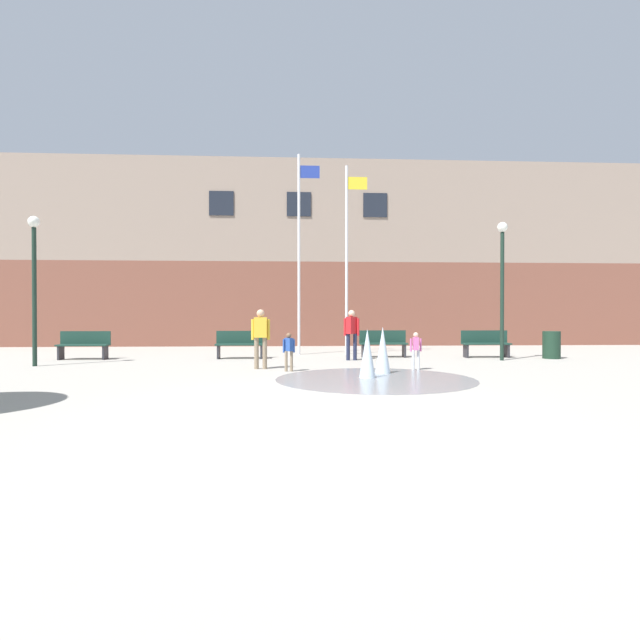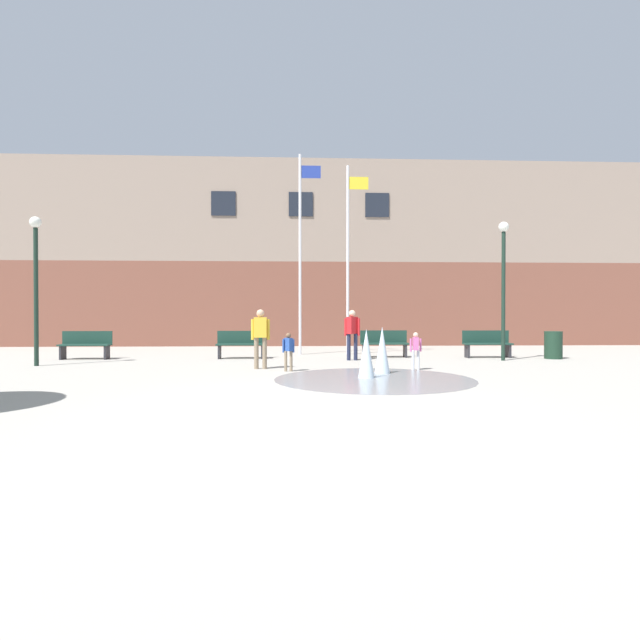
{
  "view_description": "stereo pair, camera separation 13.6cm",
  "coord_description": "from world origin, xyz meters",
  "px_view_note": "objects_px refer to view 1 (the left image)",
  "views": [
    {
      "loc": [
        -0.29,
        -7.46,
        1.46
      ],
      "look_at": [
        0.47,
        6.37,
        1.3
      ],
      "focal_mm": 28.0,
      "sensor_mm": 36.0,
      "label": 1
    },
    {
      "loc": [
        -0.15,
        -7.46,
        1.46
      ],
      "look_at": [
        0.47,
        6.37,
        1.3
      ],
      "focal_mm": 28.0,
      "sensor_mm": 36.0,
      "label": 2
    }
  ],
  "objects_px": {
    "trash_can": "(551,345)",
    "flagpole_left": "(300,248)",
    "park_bench_under_right_flagpole": "(383,343)",
    "lamp_post_right_lane": "(502,272)",
    "adult_in_red": "(352,331)",
    "flagpole_right": "(348,254)",
    "park_bench_left_of_flagpoles": "(240,344)",
    "lamp_post_left_lane": "(34,269)",
    "child_with_pink_shirt": "(416,348)",
    "park_bench_near_trashcan": "(486,343)",
    "adult_near_bench": "(261,334)",
    "park_bench_far_left": "(84,345)",
    "child_in_fountain": "(289,349)"
  },
  "relations": [
    {
      "from": "trash_can",
      "to": "flagpole_left",
      "type": "bearing_deg",
      "value": 165.75
    },
    {
      "from": "park_bench_under_right_flagpole",
      "to": "lamp_post_right_lane",
      "type": "xyz_separation_m",
      "value": [
        3.55,
        -1.32,
        2.33
      ]
    },
    {
      "from": "adult_in_red",
      "to": "flagpole_right",
      "type": "relative_size",
      "value": 0.23
    },
    {
      "from": "flagpole_right",
      "to": "lamp_post_right_lane",
      "type": "xyz_separation_m",
      "value": [
        4.62,
        -2.63,
        -0.85
      ]
    },
    {
      "from": "flagpole_left",
      "to": "lamp_post_right_lane",
      "type": "distance_m",
      "value": 6.96
    },
    {
      "from": "adult_in_red",
      "to": "flagpole_right",
      "type": "bearing_deg",
      "value": -138.33
    },
    {
      "from": "trash_can",
      "to": "flagpole_right",
      "type": "bearing_deg",
      "value": 162.18
    },
    {
      "from": "trash_can",
      "to": "park_bench_left_of_flagpoles",
      "type": "bearing_deg",
      "value": 176.82
    },
    {
      "from": "flagpole_left",
      "to": "trash_can",
      "type": "xyz_separation_m",
      "value": [
        8.26,
        -2.1,
        -3.4
      ]
    },
    {
      "from": "flagpole_right",
      "to": "lamp_post_left_lane",
      "type": "xyz_separation_m",
      "value": [
        -9.23,
        -3.65,
        -0.94
      ]
    },
    {
      "from": "adult_in_red",
      "to": "lamp_post_left_lane",
      "type": "distance_m",
      "value": 9.37
    },
    {
      "from": "child_with_pink_shirt",
      "to": "lamp_post_right_lane",
      "type": "relative_size",
      "value": 0.23
    },
    {
      "from": "park_bench_near_trashcan",
      "to": "lamp_post_right_lane",
      "type": "bearing_deg",
      "value": -84.46
    },
    {
      "from": "flagpole_left",
      "to": "trash_can",
      "type": "distance_m",
      "value": 9.18
    },
    {
      "from": "adult_near_bench",
      "to": "trash_can",
      "type": "relative_size",
      "value": 1.77
    },
    {
      "from": "park_bench_left_of_flagpoles",
      "to": "park_bench_near_trashcan",
      "type": "xyz_separation_m",
      "value": [
        8.24,
        -0.03,
        0.0
      ]
    },
    {
      "from": "park_bench_far_left",
      "to": "lamp_post_left_lane",
      "type": "relative_size",
      "value": 0.38
    },
    {
      "from": "adult_near_bench",
      "to": "lamp_post_left_lane",
      "type": "height_order",
      "value": "lamp_post_left_lane"
    },
    {
      "from": "park_bench_near_trashcan",
      "to": "child_in_fountain",
      "type": "distance_m",
      "value": 7.61
    },
    {
      "from": "lamp_post_left_lane",
      "to": "trash_can",
      "type": "xyz_separation_m",
      "value": [
        15.76,
        1.55,
        -2.27
      ]
    },
    {
      "from": "child_with_pink_shirt",
      "to": "park_bench_under_right_flagpole",
      "type": "bearing_deg",
      "value": 4.08
    },
    {
      "from": "park_bench_near_trashcan",
      "to": "adult_near_bench",
      "type": "distance_m",
      "value": 8.02
    },
    {
      "from": "adult_in_red",
      "to": "flagpole_left",
      "type": "relative_size",
      "value": 0.22
    },
    {
      "from": "park_bench_far_left",
      "to": "flagpole_right",
      "type": "height_order",
      "value": "flagpole_right"
    },
    {
      "from": "adult_near_bench",
      "to": "adult_in_red",
      "type": "xyz_separation_m",
      "value": [
        2.72,
        2.36,
        0.0
      ]
    },
    {
      "from": "park_bench_under_right_flagpole",
      "to": "park_bench_left_of_flagpoles",
      "type": "bearing_deg",
      "value": -177.41
    },
    {
      "from": "trash_can",
      "to": "park_bench_near_trashcan",
      "type": "bearing_deg",
      "value": 164.94
    },
    {
      "from": "park_bench_under_right_flagpole",
      "to": "adult_in_red",
      "type": "xyz_separation_m",
      "value": [
        -1.2,
        -1.03,
        0.45
      ]
    },
    {
      "from": "park_bench_near_trashcan",
      "to": "park_bench_far_left",
      "type": "bearing_deg",
      "value": -179.99
    },
    {
      "from": "child_with_pink_shirt",
      "to": "flagpole_left",
      "type": "distance_m",
      "value": 6.78
    },
    {
      "from": "child_in_fountain",
      "to": "child_with_pink_shirt",
      "type": "relative_size",
      "value": 1.0
    },
    {
      "from": "adult_near_bench",
      "to": "park_bench_left_of_flagpoles",
      "type": "bearing_deg",
      "value": -73.69
    },
    {
      "from": "park_bench_far_left",
      "to": "child_in_fountain",
      "type": "height_order",
      "value": "child_in_fountain"
    },
    {
      "from": "park_bench_left_of_flagpoles",
      "to": "lamp_post_left_lane",
      "type": "distance_m",
      "value": 6.32
    },
    {
      "from": "park_bench_far_left",
      "to": "flagpole_right",
      "type": "xyz_separation_m",
      "value": [
        8.74,
        1.56,
        3.18
      ]
    },
    {
      "from": "lamp_post_left_lane",
      "to": "park_bench_far_left",
      "type": "bearing_deg",
      "value": 76.68
    },
    {
      "from": "park_bench_far_left",
      "to": "park_bench_under_right_flagpole",
      "type": "xyz_separation_m",
      "value": [
        9.81,
        0.25,
        0.0
      ]
    },
    {
      "from": "lamp_post_right_lane",
      "to": "trash_can",
      "type": "relative_size",
      "value": 4.85
    },
    {
      "from": "park_bench_far_left",
      "to": "park_bench_near_trashcan",
      "type": "xyz_separation_m",
      "value": [
        13.26,
        0.0,
        0.0
      ]
    },
    {
      "from": "child_in_fountain",
      "to": "adult_in_red",
      "type": "relative_size",
      "value": 0.62
    },
    {
      "from": "park_bench_under_right_flagpole",
      "to": "child_with_pink_shirt",
      "type": "bearing_deg",
      "value": -87.63
    },
    {
      "from": "park_bench_left_of_flagpoles",
      "to": "adult_near_bench",
      "type": "distance_m",
      "value": 3.32
    },
    {
      "from": "park_bench_under_right_flagpole",
      "to": "flagpole_right",
      "type": "relative_size",
      "value": 0.23
    },
    {
      "from": "park_bench_under_right_flagpole",
      "to": "park_bench_far_left",
      "type": "bearing_deg",
      "value": -178.54
    },
    {
      "from": "park_bench_far_left",
      "to": "lamp_post_left_lane",
      "type": "xyz_separation_m",
      "value": [
        -0.49,
        -2.09,
        2.24
      ]
    },
    {
      "from": "park_bench_far_left",
      "to": "park_bench_under_right_flagpole",
      "type": "relative_size",
      "value": 1.0
    },
    {
      "from": "park_bench_left_of_flagpoles",
      "to": "park_bench_near_trashcan",
      "type": "distance_m",
      "value": 8.24
    },
    {
      "from": "park_bench_far_left",
      "to": "lamp_post_right_lane",
      "type": "distance_m",
      "value": 13.61
    },
    {
      "from": "child_in_fountain",
      "to": "flagpole_left",
      "type": "relative_size",
      "value": 0.14
    },
    {
      "from": "flagpole_right",
      "to": "trash_can",
      "type": "height_order",
      "value": "flagpole_right"
    }
  ]
}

